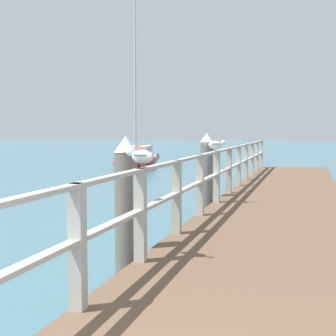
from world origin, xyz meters
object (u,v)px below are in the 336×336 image
dock_piling_near (126,208)px  seagull_foreground (142,156)px  boat_4 (137,158)px  dock_piling_far (207,174)px  seagull_background (215,144)px

dock_piling_near → seagull_foreground: dock_piling_near is taller
dock_piling_near → boat_4: boat_4 is taller
dock_piling_far → seagull_background: bearing=-70.3°
seagull_background → boat_4: size_ratio=0.05×
seagull_foreground → boat_4: size_ratio=0.05×
seagull_foreground → boat_4: bearing=37.5°
seagull_foreground → dock_piling_near: bearing=55.5°
boat_4 → seagull_background: bearing=105.0°
dock_piling_near → dock_piling_far: same height
dock_piling_far → boat_4: boat_4 is taller
seagull_foreground → seagull_background: size_ratio=1.08×
seagull_background → boat_4: bearing=173.3°
dock_piling_near → seagull_background: bearing=84.5°
dock_piling_near → seagull_foreground: 0.92m
seagull_background → boat_4: boat_4 is taller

